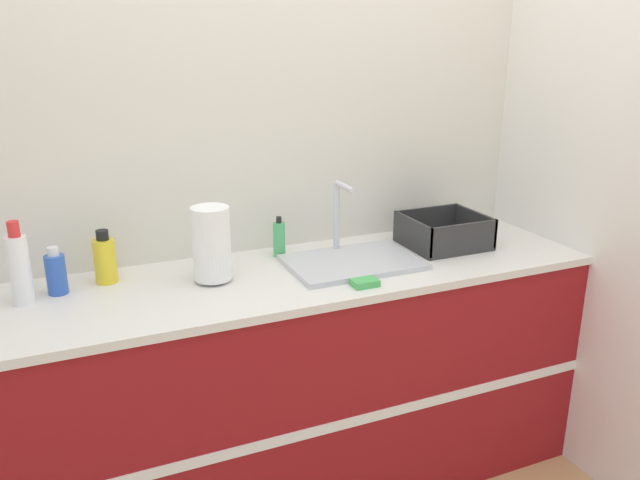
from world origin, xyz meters
name	(u,v)px	position (x,y,z in m)	size (l,w,h in m)	color
wall_back	(262,155)	(0.00, 0.63, 1.30)	(4.67, 0.06, 2.60)	beige
wall_right	(553,148)	(1.16, 0.30, 1.30)	(0.06, 2.60, 2.60)	silver
counter_cabinet	(295,383)	(0.00, 0.30, 0.46)	(2.29, 0.62, 0.92)	maroon
sink	(352,259)	(0.23, 0.29, 0.95)	(0.49, 0.33, 0.29)	silver
paper_towel_roll	(212,244)	(-0.29, 0.33, 1.06)	(0.13, 0.13, 0.27)	#4C4C51
dish_rack	(444,235)	(0.68, 0.34, 0.97)	(0.31, 0.28, 0.13)	#2D2D2D
bottle_yellow	(105,259)	(-0.63, 0.47, 1.01)	(0.08, 0.08, 0.19)	yellow
bottle_blue	(56,273)	(-0.79, 0.42, 1.00)	(0.07, 0.07, 0.16)	#2D56B7
bottle_white_spray	(20,268)	(-0.90, 0.38, 1.05)	(0.07, 0.07, 0.28)	white
soap_dispenser	(279,239)	(0.01, 0.48, 1.00)	(0.05, 0.05, 0.16)	#4CB266
sponge	(365,283)	(0.18, 0.07, 0.94)	(0.09, 0.06, 0.02)	#4CB259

